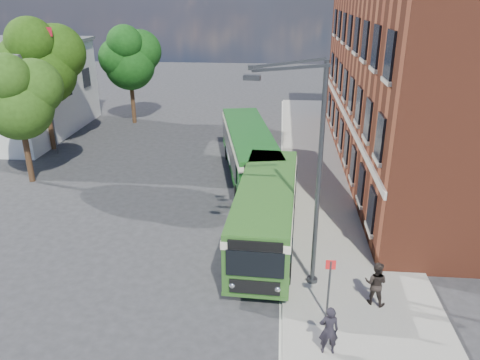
{
  "coord_description": "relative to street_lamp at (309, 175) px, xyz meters",
  "views": [
    {
      "loc": [
        3.65,
        -18.3,
        11.18
      ],
      "look_at": [
        1.76,
        3.67,
        2.2
      ],
      "focal_mm": 35.0,
      "sensor_mm": 36.0,
      "label": 1
    }
  ],
  "objects": [
    {
      "name": "bus_stop_sign",
      "position": [
        0.76,
        -2.2,
        -3.28
      ],
      "size": [
        0.35,
        0.08,
        2.52
      ],
      "color": "#35373A",
      "rests_on": "ground"
    },
    {
      "name": "tree_right",
      "position": [
        -14.2,
        23.95,
        1.03
      ],
      "size": [
        5.08,
        4.83,
        8.58
      ],
      "color": "#372414",
      "rests_on": "ground"
    },
    {
      "name": "tree_mid",
      "position": [
        -18.09,
        16.07,
        1.73
      ],
      "size": [
        5.69,
        5.41,
        9.6
      ],
      "color": "#372414",
      "rests_on": "ground"
    },
    {
      "name": "ground",
      "position": [
        -4.84,
        2.0,
        -4.79
      ],
      "size": [
        120.0,
        120.0,
        0.0
      ],
      "primitive_type": "plane",
      "color": "#2B2B2E",
      "rests_on": "ground"
    },
    {
      "name": "pedestrian_a",
      "position": [
        0.63,
        -4.0,
        -3.76
      ],
      "size": [
        0.66,
        0.46,
        1.76
      ],
      "primitive_type": "imported",
      "rotation": [
        0.0,
        0.0,
        3.19
      ],
      "color": "black",
      "rests_on": "pavement"
    },
    {
      "name": "brick_office",
      "position": [
        9.16,
        14.0,
        2.18
      ],
      "size": [
        12.1,
        26.0,
        14.2
      ],
      "color": "brown",
      "rests_on": "ground"
    },
    {
      "name": "pavement",
      "position": [
        2.16,
        10.0,
        -4.72
      ],
      "size": [
        6.0,
        48.0,
        0.15
      ],
      "primitive_type": "cube",
      "color": "gray",
      "rests_on": "ground"
    },
    {
      "name": "flagpole",
      "position": [
        -17.29,
        15.0,
        0.15
      ],
      "size": [
        0.95,
        0.1,
        9.0
      ],
      "color": "#35373A",
      "rests_on": "ground"
    },
    {
      "name": "tree_left",
      "position": [
        -16.52,
        9.71,
        0.62
      ],
      "size": [
        4.72,
        4.49,
        7.97
      ],
      "color": "#372414",
      "rests_on": "ground"
    },
    {
      "name": "bus_rear",
      "position": [
        -3.03,
        12.03,
        -2.96
      ],
      "size": [
        4.75,
        12.19,
        3.02
      ],
      "color": "#19541A",
      "rests_on": "ground"
    },
    {
      "name": "street_lamp",
      "position": [
        0.0,
        0.0,
        0.0
      ],
      "size": [
        2.96,
        2.38,
        9.0
      ],
      "color": "#35373A",
      "rests_on": "ground"
    },
    {
      "name": "bus_front",
      "position": [
        -1.65,
        3.21,
        -2.96
      ],
      "size": [
        3.04,
        10.17,
        3.02
      ],
      "color": "#305F21",
      "rests_on": "ground"
    },
    {
      "name": "pedestrian_b",
      "position": [
        2.61,
        -1.22,
        -3.76
      ],
      "size": [
        1.04,
        0.94,
        1.75
      ],
      "primitive_type": "imported",
      "rotation": [
        0.0,
        0.0,
        2.76
      ],
      "color": "black",
      "rests_on": "pavement"
    },
    {
      "name": "white_building",
      "position": [
        -22.84,
        20.0,
        -1.13
      ],
      "size": [
        9.4,
        13.4,
        7.3
      ],
      "color": "silver",
      "rests_on": "ground"
    },
    {
      "name": "kerb_line",
      "position": [
        -0.89,
        10.0,
        -4.79
      ],
      "size": [
        0.12,
        48.0,
        0.01
      ],
      "primitive_type": "cube",
      "color": "beige",
      "rests_on": "ground"
    }
  ]
}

